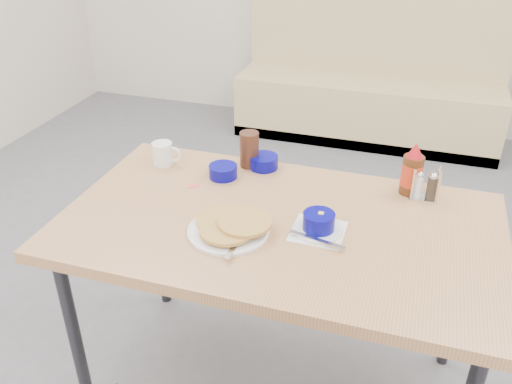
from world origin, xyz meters
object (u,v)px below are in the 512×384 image
(booth_bench, at_px, (369,90))
(grits_setting, at_px, (319,224))
(pancake_plate, at_px, (230,227))
(dining_table, at_px, (279,237))
(condiment_caddy, at_px, (425,187))
(syrup_bottle, at_px, (412,172))
(creamer_bowl, at_px, (264,162))
(butter_bowl, at_px, (223,171))
(amber_tumbler, at_px, (249,149))
(coffee_mug, at_px, (164,154))

(booth_bench, height_order, grits_setting, booth_bench)
(booth_bench, xyz_separation_m, pancake_plate, (-0.13, -2.64, 0.43))
(dining_table, height_order, pancake_plate, pancake_plate)
(dining_table, bearing_deg, booth_bench, 90.00)
(condiment_caddy, distance_m, syrup_bottle, 0.07)
(condiment_caddy, bearing_deg, creamer_bowl, 169.77)
(grits_setting, distance_m, condiment_caddy, 0.44)
(creamer_bowl, distance_m, condiment_caddy, 0.59)
(pancake_plate, xyz_separation_m, butter_bowl, (-0.15, 0.33, 0.00))
(pancake_plate, bearing_deg, butter_bowl, 113.97)
(dining_table, bearing_deg, grits_setting, -10.31)
(syrup_bottle, bearing_deg, butter_bowl, -172.37)
(booth_bench, xyz_separation_m, dining_table, (0.00, -2.53, 0.35))
(amber_tumbler, distance_m, syrup_bottle, 0.60)
(grits_setting, height_order, syrup_bottle, syrup_bottle)
(booth_bench, bearing_deg, creamer_bowl, -94.05)
(syrup_bottle, bearing_deg, creamer_bowl, 177.08)
(creamer_bowl, distance_m, amber_tumbler, 0.07)
(butter_bowl, relative_size, amber_tumbler, 0.76)
(butter_bowl, bearing_deg, condiment_caddy, 5.35)
(coffee_mug, distance_m, creamer_bowl, 0.38)
(coffee_mug, bearing_deg, dining_table, -25.53)
(grits_setting, bearing_deg, syrup_bottle, 53.21)
(grits_setting, xyz_separation_m, condiment_caddy, (0.30, 0.31, 0.01))
(pancake_plate, height_order, grits_setting, grits_setting)
(booth_bench, distance_m, grits_setting, 2.60)
(amber_tumbler, xyz_separation_m, syrup_bottle, (0.60, -0.03, 0.01))
(booth_bench, bearing_deg, condiment_caddy, -79.07)
(dining_table, bearing_deg, condiment_caddy, 33.83)
(butter_bowl, bearing_deg, creamer_bowl, 43.99)
(creamer_bowl, height_order, syrup_bottle, syrup_bottle)
(dining_table, xyz_separation_m, coffee_mug, (-0.53, 0.25, 0.11))
(grits_setting, relative_size, condiment_caddy, 1.52)
(amber_tumbler, relative_size, condiment_caddy, 1.15)
(grits_setting, bearing_deg, pancake_plate, -161.93)
(dining_table, xyz_separation_m, butter_bowl, (-0.28, 0.22, 0.08))
(amber_tumbler, bearing_deg, dining_table, -58.06)
(pancake_plate, relative_size, creamer_bowl, 2.51)
(coffee_mug, relative_size, amber_tumbler, 0.84)
(butter_bowl, bearing_deg, coffee_mug, 173.68)
(syrup_bottle, bearing_deg, grits_setting, -126.79)
(syrup_bottle, bearing_deg, dining_table, -140.89)
(butter_bowl, height_order, amber_tumbler, amber_tumbler)
(condiment_caddy, bearing_deg, grits_setting, -139.11)
(amber_tumbler, height_order, condiment_caddy, amber_tumbler)
(condiment_caddy, relative_size, syrup_bottle, 0.63)
(dining_table, distance_m, pancake_plate, 0.19)
(coffee_mug, height_order, amber_tumbler, amber_tumbler)
(coffee_mug, relative_size, syrup_bottle, 0.61)
(syrup_bottle, bearing_deg, booth_bench, 99.82)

